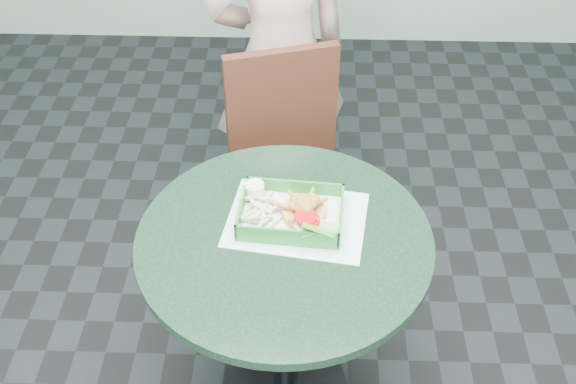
{
  "coord_description": "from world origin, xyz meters",
  "views": [
    {
      "loc": [
        0.05,
        -1.29,
        2.09
      ],
      "look_at": [
        0.01,
        0.1,
        0.84
      ],
      "focal_mm": 42.0,
      "sensor_mm": 36.0,
      "label": 1
    }
  ],
  "objects_px": {
    "cafe_table": "(284,282)",
    "food_basket": "(291,221)",
    "dining_chair": "(281,160)",
    "crab_sandwich": "(304,211)",
    "diner_person": "(280,52)",
    "sauce_ramekin": "(252,195)"
  },
  "relations": [
    {
      "from": "dining_chair",
      "to": "food_basket",
      "type": "bearing_deg",
      "value": -101.14
    },
    {
      "from": "cafe_table",
      "to": "food_basket",
      "type": "xyz_separation_m",
      "value": [
        0.02,
        0.07,
        0.19
      ]
    },
    {
      "from": "food_basket",
      "to": "crab_sandwich",
      "type": "bearing_deg",
      "value": 13.1
    },
    {
      "from": "cafe_table",
      "to": "food_basket",
      "type": "distance_m",
      "value": 0.2
    },
    {
      "from": "dining_chair",
      "to": "food_basket",
      "type": "distance_m",
      "value": 0.61
    },
    {
      "from": "cafe_table",
      "to": "food_basket",
      "type": "height_order",
      "value": "food_basket"
    },
    {
      "from": "diner_person",
      "to": "sauce_ramekin",
      "type": "bearing_deg",
      "value": 64.48
    },
    {
      "from": "crab_sandwich",
      "to": "dining_chair",
      "type": "bearing_deg",
      "value": 99.0
    },
    {
      "from": "diner_person",
      "to": "food_basket",
      "type": "xyz_separation_m",
      "value": [
        0.07,
        -0.89,
        -0.02
      ]
    },
    {
      "from": "food_basket",
      "to": "sauce_ramekin",
      "type": "relative_size",
      "value": 5.05
    },
    {
      "from": "food_basket",
      "to": "diner_person",
      "type": "bearing_deg",
      "value": 94.35
    },
    {
      "from": "cafe_table",
      "to": "crab_sandwich",
      "type": "bearing_deg",
      "value": 55.04
    },
    {
      "from": "cafe_table",
      "to": "dining_chair",
      "type": "relative_size",
      "value": 0.88
    },
    {
      "from": "crab_sandwich",
      "to": "sauce_ramekin",
      "type": "distance_m",
      "value": 0.16
    },
    {
      "from": "diner_person",
      "to": "cafe_table",
      "type": "bearing_deg",
      "value": 70.64
    },
    {
      "from": "diner_person",
      "to": "sauce_ramekin",
      "type": "xyz_separation_m",
      "value": [
        -0.04,
        -0.83,
        0.01
      ]
    },
    {
      "from": "food_basket",
      "to": "crab_sandwich",
      "type": "xyz_separation_m",
      "value": [
        0.03,
        0.01,
        0.03
      ]
    },
    {
      "from": "dining_chair",
      "to": "sauce_ramekin",
      "type": "bearing_deg",
      "value": -113.47
    },
    {
      "from": "cafe_table",
      "to": "food_basket",
      "type": "relative_size",
      "value": 2.89
    },
    {
      "from": "cafe_table",
      "to": "sauce_ramekin",
      "type": "bearing_deg",
      "value": 125.59
    },
    {
      "from": "food_basket",
      "to": "crab_sandwich",
      "type": "height_order",
      "value": "crab_sandwich"
    },
    {
      "from": "food_basket",
      "to": "crab_sandwich",
      "type": "relative_size",
      "value": 2.29
    }
  ]
}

